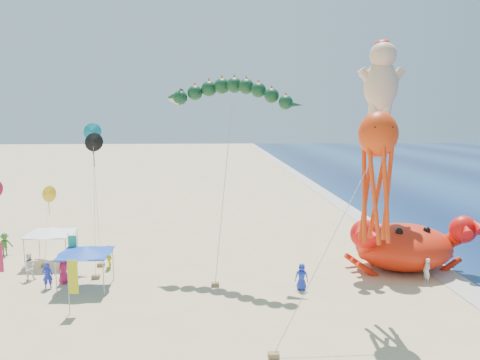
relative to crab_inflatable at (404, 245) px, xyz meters
name	(u,v)px	position (x,y,z in m)	size (l,w,h in m)	color
ground	(272,282)	(-9.60, -2.02, -1.76)	(320.00, 320.00, 0.00)	#D1B784
foam_strip	(451,278)	(2.40, -2.02, -1.76)	(320.00, 320.00, 0.00)	silver
crab_inflatable	(404,245)	(0.00, 0.00, 0.00)	(9.14, 6.28, 4.00)	red
dragon_kite	(230,97)	(-12.21, 1.30, 10.29)	(9.48, 6.42, 13.11)	#0D311A
cherub_kite	(381,76)	(-0.92, 3.35, 11.97)	(2.51, 3.39, 16.34)	#E8B78E
octopus_kite	(377,167)	(-4.94, -7.54, 6.36)	(7.14, 5.19, 11.01)	red
canopy_blue	(85,250)	(-21.45, -2.28, 0.68)	(3.33, 3.33, 2.71)	gray
canopy_white	(51,231)	(-25.30, 3.03, 0.68)	(3.43, 3.43, 2.71)	gray
feather_flags	(27,259)	(-24.97, -2.47, 0.25)	(8.83, 5.93, 3.20)	gray
beachgoers	(96,262)	(-21.44, 0.29, -0.87)	(30.90, 9.52, 1.89)	#2139C3
small_kites	(59,175)	(-24.13, 1.76, 4.96)	(6.34, 12.36, 10.32)	yellow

